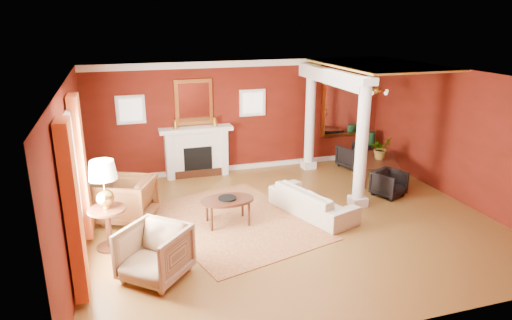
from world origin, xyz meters
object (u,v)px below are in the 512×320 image
object	(u,v)px
armchair_stripe	(154,251)
sofa	(313,196)
coffee_table	(227,201)
armchair_leopard	(127,198)
side_table	(104,189)
dining_table	(378,163)

from	to	relation	value
armchair_stripe	sofa	bearing A→B (deg)	66.09
coffee_table	armchair_leopard	bearing A→B (deg)	158.37
armchair_stripe	side_table	size ratio (longest dim) A/B	0.58
coffee_table	sofa	bearing A→B (deg)	-1.67
coffee_table	armchair_stripe	bearing A→B (deg)	-134.88
coffee_table	side_table	xyz separation A→B (m)	(-2.25, -0.33, 0.63)
side_table	coffee_table	bearing A→B (deg)	8.39
sofa	dining_table	distance (m)	2.85
coffee_table	side_table	distance (m)	2.36
side_table	sofa	bearing A→B (deg)	3.94
sofa	armchair_leopard	world-z (taller)	armchair_leopard
sofa	side_table	xyz separation A→B (m)	(-4.06, -0.28, 0.73)
side_table	dining_table	distance (m)	6.78
armchair_stripe	dining_table	size ratio (longest dim) A/B	0.62
sofa	coffee_table	bearing A→B (deg)	69.31
side_table	dining_table	bearing A→B (deg)	14.87
sofa	armchair_stripe	size ratio (longest dim) A/B	2.10
dining_table	side_table	bearing A→B (deg)	127.95
armchair_leopard	side_table	distance (m)	1.30
armchair_leopard	sofa	bearing A→B (deg)	102.47
armchair_leopard	side_table	size ratio (longest dim) A/B	0.61
armchair_leopard	coffee_table	xyz separation A→B (m)	(1.88, -0.75, -0.01)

